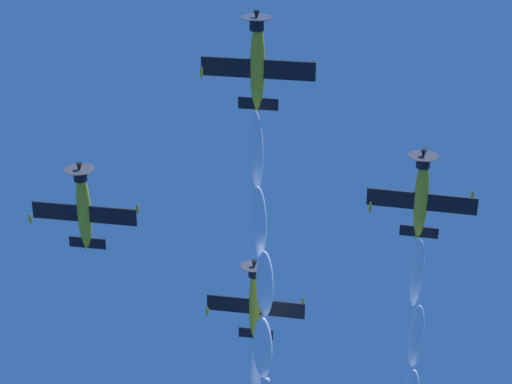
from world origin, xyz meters
name	(u,v)px	position (x,y,z in m)	size (l,w,h in m)	color
airplane_lead	(257,62)	(6.41, 1.56, 70.89)	(8.03, 8.94, 3.23)	gold
airplane_left_wingman	(421,195)	(14.74, -13.42, 68.93)	(8.02, 8.87, 3.25)	gold
airplane_right_wingman	(84,207)	(21.25, 13.37, 69.55)	(8.02, 8.92, 2.99)	gold
airplane_slot_tail	(255,301)	(29.64, -2.49, 71.08)	(8.03, 8.93, 3.39)	gold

